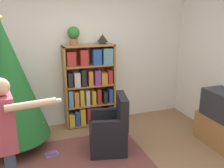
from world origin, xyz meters
name	(u,v)px	position (x,y,z in m)	size (l,w,h in m)	color
wall_back	(74,58)	(0.00, 1.96, 1.30)	(8.00, 0.10, 2.60)	silver
bookshelf	(90,87)	(0.25, 1.74, 0.76)	(0.96, 0.28, 1.57)	#A8703D
tv_stand	(219,130)	(2.08, 0.28, 0.24)	(0.40, 0.79, 0.49)	#996638
television	(222,104)	(2.08, 0.28, 0.71)	(0.42, 0.58, 0.44)	#28282D
christmas_tree	(8,82)	(-1.15, 1.25, 1.12)	(1.16, 1.16, 2.10)	#4C3323
armchair	(110,132)	(0.30, 0.68, 0.32)	(0.68, 0.67, 0.92)	black
standing_person	(8,137)	(-1.10, -0.16, 0.90)	(0.67, 0.47, 1.53)	#38425B
potted_plant	(74,34)	(-0.02, 1.75, 1.76)	(0.22, 0.22, 0.33)	#935B38
table_lamp	(103,39)	(0.52, 1.75, 1.67)	(0.20, 0.20, 0.18)	#473828
book_pile_near_tree	(52,154)	(-0.61, 0.83, 0.02)	(0.21, 0.16, 0.05)	#5B899E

